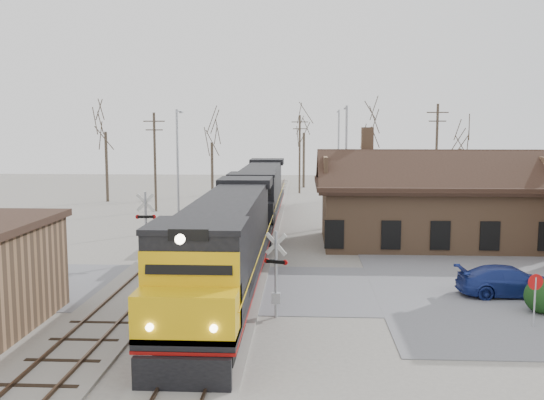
{
  "coord_description": "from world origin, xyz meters",
  "views": [
    {
      "loc": [
        3.6,
        -29.19,
        7.97
      ],
      "look_at": [
        1.58,
        9.0,
        3.3
      ],
      "focal_mm": 40.0,
      "sensor_mm": 36.0,
      "label": 1
    }
  ],
  "objects_px": {
    "locomotive_lead": "(225,245)",
    "parked_car": "(510,281)",
    "depot": "(427,209)",
    "locomotive_trailing": "(260,193)"
  },
  "relations": [
    {
      "from": "locomotive_lead",
      "to": "parked_car",
      "type": "height_order",
      "value": "locomotive_lead"
    },
    {
      "from": "locomotive_trailing",
      "to": "parked_car",
      "type": "xyz_separation_m",
      "value": [
        13.33,
        -20.68,
        -1.81
      ]
    },
    {
      "from": "locomotive_trailing",
      "to": "locomotive_lead",
      "type": "bearing_deg",
      "value": -90.0
    },
    {
      "from": "locomotive_trailing",
      "to": "parked_car",
      "type": "bearing_deg",
      "value": -57.19
    },
    {
      "from": "depot",
      "to": "locomotive_lead",
      "type": "relative_size",
      "value": 0.7
    },
    {
      "from": "depot",
      "to": "parked_car",
      "type": "xyz_separation_m",
      "value": [
        1.34,
        -12.79,
        -1.7
      ]
    },
    {
      "from": "depot",
      "to": "locomotive_lead",
      "type": "height_order",
      "value": "depot"
    },
    {
      "from": "depot",
      "to": "locomotive_trailing",
      "type": "relative_size",
      "value": 0.7
    },
    {
      "from": "locomotive_lead",
      "to": "parked_car",
      "type": "relative_size",
      "value": 4.41
    },
    {
      "from": "locomotive_lead",
      "to": "parked_car",
      "type": "xyz_separation_m",
      "value": [
        13.33,
        1.17,
        -1.81
      ]
    }
  ]
}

